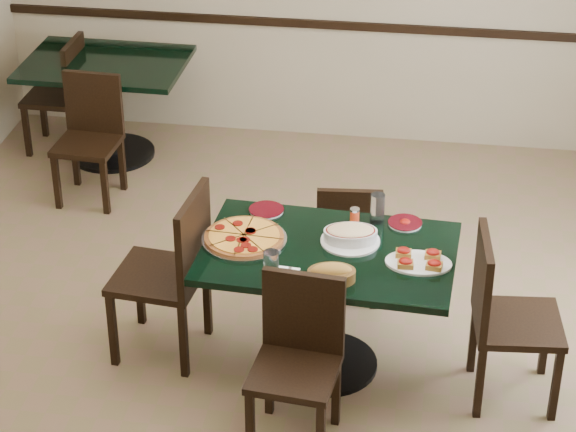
# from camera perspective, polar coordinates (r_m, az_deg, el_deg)

# --- Properties ---
(floor) EXTENTS (5.50, 5.50, 0.00)m
(floor) POSITION_cam_1_polar(r_m,az_deg,el_deg) (6.40, -0.48, -6.57)
(floor) COLOR brown
(floor) RESTS_ON ground
(room_shell) EXTENTS (5.50, 5.50, 5.50)m
(room_shell) POSITION_cam_1_polar(r_m,az_deg,el_deg) (7.29, 9.70, 8.36)
(room_shell) COLOR silver
(room_shell) RESTS_ON floor
(main_table) EXTENTS (1.36, 0.91, 0.75)m
(main_table) POSITION_cam_1_polar(r_m,az_deg,el_deg) (5.92, 2.05, -3.23)
(main_table) COLOR black
(main_table) RESTS_ON floor
(back_table) EXTENTS (1.16, 0.85, 0.75)m
(back_table) POSITION_cam_1_polar(r_m,az_deg,el_deg) (8.30, -9.16, 6.32)
(back_table) COLOR black
(back_table) RESTS_ON floor
(chair_far) EXTENTS (0.40, 0.40, 0.80)m
(chair_far) POSITION_cam_1_polar(r_m,az_deg,el_deg) (6.55, 3.10, -1.03)
(chair_far) COLOR black
(chair_far) RESTS_ON floor
(chair_near) EXTENTS (0.45, 0.45, 0.88)m
(chair_near) POSITION_cam_1_polar(r_m,az_deg,el_deg) (5.53, 0.53, -6.89)
(chair_near) COLOR black
(chair_near) RESTS_ON floor
(chair_right) EXTENTS (0.48, 0.48, 0.95)m
(chair_right) POSITION_cam_1_polar(r_m,az_deg,el_deg) (5.84, 10.81, -4.72)
(chair_right) COLOR black
(chair_right) RESTS_ON floor
(chair_left) EXTENTS (0.51, 0.51, 1.00)m
(chair_left) POSITION_cam_1_polar(r_m,az_deg,el_deg) (6.07, -5.81, -2.52)
(chair_left) COLOR black
(chair_left) RESTS_ON floor
(back_chair_near) EXTENTS (0.43, 0.43, 0.87)m
(back_chair_near) POSITION_cam_1_polar(r_m,az_deg,el_deg) (7.79, -10.01, 4.29)
(back_chair_near) COLOR black
(back_chair_near) RESTS_ON floor
(back_chair_left) EXTENTS (0.41, 0.41, 0.87)m
(back_chair_left) POSITION_cam_1_polar(r_m,az_deg,el_deg) (8.48, -11.34, 6.33)
(back_chair_left) COLOR black
(back_chair_left) RESTS_ON floor
(pepperoni_pizza) EXTENTS (0.45, 0.45, 0.04)m
(pepperoni_pizza) POSITION_cam_1_polar(r_m,az_deg,el_deg) (5.90, -2.24, -1.08)
(pepperoni_pizza) COLOR silver
(pepperoni_pizza) RESTS_ON main_table
(lasagna_casserole) EXTENTS (0.31, 0.31, 0.09)m
(lasagna_casserole) POSITION_cam_1_polar(r_m,az_deg,el_deg) (5.87, 3.19, -0.95)
(lasagna_casserole) COLOR silver
(lasagna_casserole) RESTS_ON main_table
(bread_basket) EXTENTS (0.27, 0.21, 0.10)m
(bread_basket) POSITION_cam_1_polar(r_m,az_deg,el_deg) (5.56, 2.22, -2.95)
(bread_basket) COLOR brown
(bread_basket) RESTS_ON main_table
(bruschetta_platter) EXTENTS (0.34, 0.24, 0.05)m
(bruschetta_platter) POSITION_cam_1_polar(r_m,az_deg,el_deg) (5.73, 6.65, -2.25)
(bruschetta_platter) COLOR silver
(bruschetta_platter) RESTS_ON main_table
(side_plate_near) EXTENTS (0.17, 0.17, 0.02)m
(side_plate_near) POSITION_cam_1_polar(r_m,az_deg,el_deg) (5.55, 0.25, -3.36)
(side_plate_near) COLOR silver
(side_plate_near) RESTS_ON main_table
(side_plate_far_r) EXTENTS (0.18, 0.18, 0.03)m
(side_plate_far_r) POSITION_cam_1_polar(r_m,az_deg,el_deg) (6.07, 5.97, -0.35)
(side_plate_far_r) COLOR silver
(side_plate_far_r) RESTS_ON main_table
(side_plate_far_l) EXTENTS (0.19, 0.19, 0.02)m
(side_plate_far_l) POSITION_cam_1_polar(r_m,az_deg,el_deg) (6.16, -1.10, 0.31)
(side_plate_far_l) COLOR silver
(side_plate_far_l) RESTS_ON main_table
(napkin_setting) EXTENTS (0.15, 0.15, 0.01)m
(napkin_setting) POSITION_cam_1_polar(r_m,az_deg,el_deg) (5.62, -0.21, -2.97)
(napkin_setting) COLOR white
(napkin_setting) RESTS_ON main_table
(water_glass_a) EXTENTS (0.08, 0.08, 0.17)m
(water_glass_a) POSITION_cam_1_polar(r_m,az_deg,el_deg) (6.05, 4.57, 0.40)
(water_glass_a) COLOR white
(water_glass_a) RESTS_ON main_table
(water_glass_b) EXTENTS (0.08, 0.08, 0.17)m
(water_glass_b) POSITION_cam_1_polar(r_m,az_deg,el_deg) (5.53, -0.86, -2.58)
(water_glass_b) COLOR white
(water_glass_b) RESTS_ON main_table
(pepper_shaker) EXTENTS (0.05, 0.05, 0.09)m
(pepper_shaker) POSITION_cam_1_polar(r_m,az_deg,el_deg) (6.04, 3.40, 0.01)
(pepper_shaker) COLOR red
(pepper_shaker) RESTS_ON main_table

